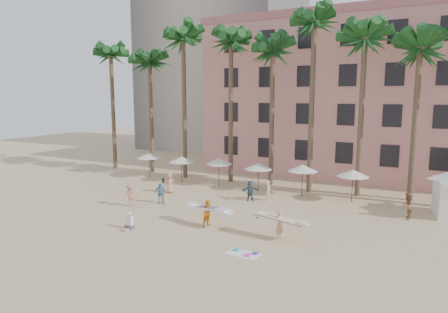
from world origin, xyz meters
The scene contains 10 objects.
ground centered at (0.00, 0.00, 0.00)m, with size 120.00×120.00×0.00m, color #D1B789.
pink_hotel centered at (7.00, 26.00, 8.00)m, with size 35.00×14.00×16.00m, color #DB8B85.
palm_row centered at (0.51, 15.00, 12.97)m, with size 44.40×5.40×16.30m.
umbrella_row centered at (-3.00, 12.50, 2.33)m, with size 22.50×2.70×2.73m.
beach_towel centered at (3.88, -0.82, 0.03)m, with size 1.84×1.07×0.14m.
carrier_yellow centered at (4.79, 2.18, 1.01)m, with size 3.00×1.00×1.80m.
carrier_white centered at (-0.11, 2.26, 0.93)m, with size 3.20×1.31×1.73m.
beachgoers centered at (-1.40, 7.41, 0.87)m, with size 19.81×7.59×1.85m.
paddle centered at (-5.37, 4.53, 1.41)m, with size 0.18×0.04×2.23m.
seated_man centered at (-4.28, -0.63, 0.36)m, with size 0.46×0.80×1.04m.
Camera 1 is at (12.46, -19.26, 8.44)m, focal length 32.00 mm.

